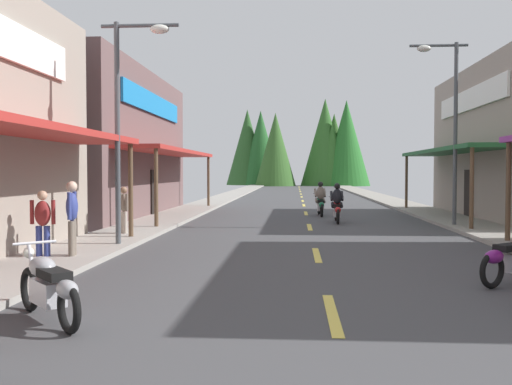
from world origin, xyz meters
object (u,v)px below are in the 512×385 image
object	(u,v)px
pedestrian_by_shop	(43,221)
pedestrian_browsing	(124,208)
streetlamp_left	(129,101)
streetlamp_right	(447,109)
rider_cruising_trailing	(320,202)
rider_cruising_lead	(337,206)
motorcycle_parked_left_2	(48,286)
pedestrian_waiting	(72,214)

from	to	relation	value
pedestrian_by_shop	pedestrian_browsing	distance (m)	4.84
streetlamp_left	streetlamp_right	size ratio (longest dim) A/B	0.89
rider_cruising_trailing	pedestrian_by_shop	bearing A→B (deg)	151.20
rider_cruising_lead	pedestrian_browsing	xyz separation A→B (m)	(-6.92, -5.39, 0.24)
streetlamp_left	motorcycle_parked_left_2	xyz separation A→B (m)	(1.05, -7.35, -3.38)
rider_cruising_trailing	rider_cruising_lead	bearing A→B (deg)	-173.82
rider_cruising_lead	streetlamp_right	bearing A→B (deg)	-113.41
streetlamp_right	pedestrian_by_shop	bearing A→B (deg)	-142.55
streetlamp_left	rider_cruising_trailing	xyz separation A→B (m)	(5.49, 11.29, -3.22)
rider_cruising_lead	rider_cruising_trailing	world-z (taller)	same
streetlamp_left	pedestrian_browsing	size ratio (longest dim) A/B	3.80
pedestrian_browsing	pedestrian_waiting	distance (m)	4.70
motorcycle_parked_left_2	rider_cruising_trailing	distance (m)	19.16
rider_cruising_trailing	pedestrian_browsing	bearing A→B (deg)	141.62
streetlamp_left	pedestrian_by_shop	xyz separation A→B (m)	(-1.30, -2.33, -2.95)
motorcycle_parked_left_2	pedestrian_browsing	distance (m)	10.05
streetlamp_right	pedestrian_browsing	bearing A→B (deg)	-161.11
pedestrian_by_shop	pedestrian_browsing	bearing A→B (deg)	171.39
streetlamp_left	rider_cruising_lead	bearing A→B (deg)	52.75
streetlamp_right	rider_cruising_trailing	size ratio (longest dim) A/B	3.09
streetlamp_left	rider_cruising_lead	size ratio (longest dim) A/B	2.76
streetlamp_left	motorcycle_parked_left_2	size ratio (longest dim) A/B	3.63
rider_cruising_lead	pedestrian_waiting	size ratio (longest dim) A/B	1.19
rider_cruising_lead	motorcycle_parked_left_2	bearing A→B (deg)	163.27
rider_cruising_lead	pedestrian_by_shop	world-z (taller)	pedestrian_by_shop
pedestrian_waiting	motorcycle_parked_left_2	bearing A→B (deg)	100.26
rider_cruising_trailing	pedestrian_waiting	size ratio (longest dim) A/B	1.19
rider_cruising_trailing	pedestrian_by_shop	size ratio (longest dim) A/B	1.34
rider_cruising_lead	pedestrian_by_shop	size ratio (longest dim) A/B	1.34
pedestrian_browsing	pedestrian_waiting	world-z (taller)	pedestrian_waiting
streetlamp_left	motorcycle_parked_left_2	bearing A→B (deg)	-81.89
motorcycle_parked_left_2	streetlamp_left	bearing A→B (deg)	-34.97
motorcycle_parked_left_2	pedestrian_by_shop	world-z (taller)	pedestrian_by_shop
pedestrian_waiting	rider_cruising_trailing	bearing A→B (deg)	-122.89
rider_cruising_trailing	pedestrian_browsing	world-z (taller)	rider_cruising_trailing
pedestrian_browsing	streetlamp_right	bearing A→B (deg)	-19.26
pedestrian_by_shop	pedestrian_browsing	xyz separation A→B (m)	(0.39, 4.83, -0.03)
pedestrian_browsing	rider_cruising_lead	bearing A→B (deg)	-0.22
streetlamp_left	streetlamp_right	xyz separation A→B (m)	(9.77, 6.16, 0.39)
streetlamp_right	streetlamp_left	bearing A→B (deg)	-147.79
motorcycle_parked_left_2	pedestrian_browsing	world-z (taller)	pedestrian_browsing
streetlamp_left	streetlamp_right	bearing A→B (deg)	32.21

